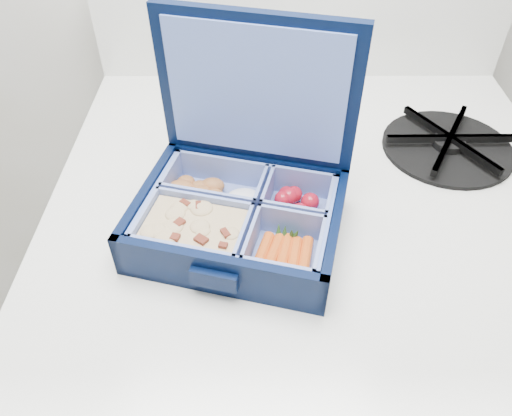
{
  "coord_description": "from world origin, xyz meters",
  "views": [
    {
      "loc": [
        -0.46,
        1.19,
        1.34
      ],
      "look_at": [
        -0.46,
        1.57,
        0.97
      ],
      "focal_mm": 35.0,
      "sensor_mm": 36.0,
      "label": 1
    }
  ],
  "objects_px": {
    "stove": "(293,366)",
    "fork": "(253,168)",
    "bento_box": "(239,219)",
    "burner_grate": "(449,141)"
  },
  "relations": [
    {
      "from": "stove",
      "to": "fork",
      "type": "relative_size",
      "value": 5.31
    },
    {
      "from": "stove",
      "to": "bento_box",
      "type": "bearing_deg",
      "value": -130.34
    },
    {
      "from": "bento_box",
      "to": "fork",
      "type": "relative_size",
      "value": 1.2
    },
    {
      "from": "stove",
      "to": "bento_box",
      "type": "relative_size",
      "value": 4.44
    },
    {
      "from": "stove",
      "to": "burner_grate",
      "type": "bearing_deg",
      "value": 16.22
    },
    {
      "from": "stove",
      "to": "burner_grate",
      "type": "height_order",
      "value": "burner_grate"
    },
    {
      "from": "burner_grate",
      "to": "fork",
      "type": "distance_m",
      "value": 0.26
    },
    {
      "from": "stove",
      "to": "bento_box",
      "type": "distance_m",
      "value": 0.51
    },
    {
      "from": "burner_grate",
      "to": "fork",
      "type": "height_order",
      "value": "burner_grate"
    },
    {
      "from": "bento_box",
      "to": "burner_grate",
      "type": "distance_m",
      "value": 0.31
    }
  ]
}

